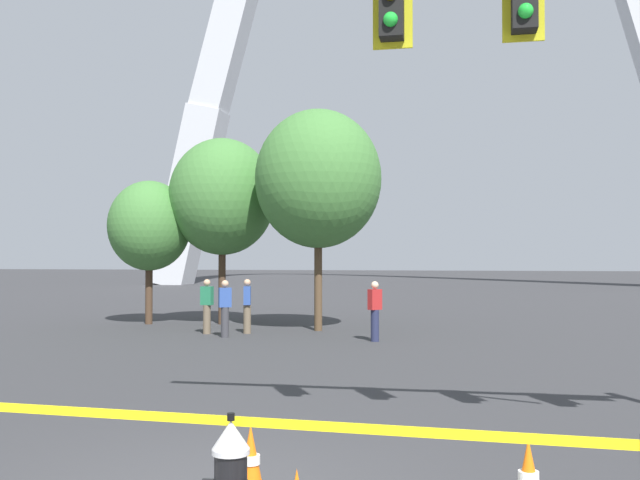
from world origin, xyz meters
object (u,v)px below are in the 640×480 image
Objects in this scene: fire_hydrant at (231,480)px; pedestrian_walking_left at (225,308)px; pedestrian_near_trees at (207,306)px; traffic_cone_by_hydrant at (251,466)px; pedestrian_walking_right at (247,306)px; pedestrian_standing_center at (375,311)px; monument_arch at (424,2)px.

pedestrian_walking_left is (-4.57, 13.55, 0.35)m from fire_hydrant.
pedestrian_walking_left is 1.12m from pedestrian_near_trees.
pedestrian_walking_left reaches higher than traffic_cone_by_hydrant.
traffic_cone_by_hydrant is 0.46× the size of pedestrian_walking_right.
pedestrian_standing_center is (4.20, -0.17, 0.00)m from pedestrian_walking_left.
fire_hydrant reaches higher than traffic_cone_by_hydrant.
fire_hydrant is at bearing -89.33° from monument_arch.
pedestrian_walking_left is at bearing -43.70° from pedestrian_near_trees.
fire_hydrant is 0.62× the size of pedestrian_standing_center.
pedestrian_standing_center is at bearing -10.64° from pedestrian_near_trees.
pedestrian_walking_right is 1.00× the size of pedestrian_near_trees.
fire_hydrant is 13.39m from pedestrian_standing_center.
pedestrian_walking_left is (-4.51, 12.80, 0.46)m from traffic_cone_by_hydrant.
pedestrian_walking_left is 1.00× the size of pedestrian_standing_center.
pedestrian_near_trees is at bearing 110.57° from fire_hydrant.
monument_arch is at bearing 90.61° from traffic_cone_by_hydrant.
pedestrian_standing_center is (-0.36, 13.38, 0.35)m from fire_hydrant.
pedestrian_walking_right is at bearing 106.79° from traffic_cone_by_hydrant.
monument_arch is 42.62m from pedestrian_near_trees.
pedestrian_walking_left and pedestrian_standing_center have the same top height.
pedestrian_walking_right is (-4.25, 14.64, 0.35)m from fire_hydrant.
traffic_cone_by_hydrant is 13.58m from pedestrian_walking_left.
traffic_cone_by_hydrant is at bearing -70.60° from pedestrian_walking_left.
pedestrian_standing_center is 4.09m from pedestrian_walking_right.
pedestrian_walking_right is (-3.66, -36.11, -21.59)m from monument_arch.
traffic_cone_by_hydrant is at bearing 94.56° from fire_hydrant.
pedestrian_walking_left is 4.21m from pedestrian_standing_center.
pedestrian_standing_center and pedestrian_near_trees have the same top height.
fire_hydrant is 55.29m from monument_arch.
monument_arch is (-0.54, 50.00, 22.05)m from traffic_cone_by_hydrant.
pedestrian_walking_left is at bearing -96.10° from monument_arch.
fire_hydrant is 15.25m from pedestrian_walking_right.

